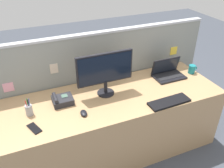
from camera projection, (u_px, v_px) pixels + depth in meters
ground_plane at (114, 147)px, 2.83m from camera, size 10.00×10.00×0.00m
desk at (114, 124)px, 2.64m from camera, size 2.27×0.79×0.73m
cubicle_divider at (99, 83)px, 2.84m from camera, size 2.67×0.07×1.27m
desktop_monitor at (105, 70)px, 2.36m from camera, size 0.58×0.18×0.45m
laptop at (168, 72)px, 2.79m from camera, size 0.35×0.23×0.21m
desk_phone at (62, 100)px, 2.33m from camera, size 0.20×0.17×0.10m
keyboard_main at (169, 102)px, 2.35m from camera, size 0.43×0.16×0.02m
computer_mouse_right_hand at (84, 113)px, 2.19m from camera, size 0.07×0.10×0.03m
pen_cup at (29, 110)px, 2.17m from camera, size 0.06×0.06×0.17m
cell_phone_black_slab at (34, 128)px, 2.03m from camera, size 0.12×0.17×0.01m
coffee_mug at (192, 69)px, 2.85m from camera, size 0.12×0.08×0.10m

